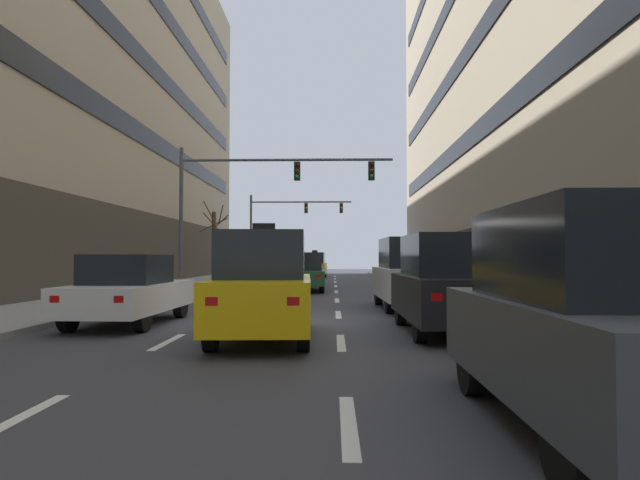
{
  "coord_description": "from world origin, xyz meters",
  "views": [
    {
      "loc": [
        1.52,
        -13.31,
        1.64
      ],
      "look_at": [
        0.9,
        12.43,
        2.47
      ],
      "focal_mm": 30.04,
      "sensor_mm": 36.0,
      "label": 1
    }
  ],
  "objects_px": {
    "taxi_driving_2": "(253,267)",
    "street_tree_1": "(214,243)",
    "traffic_signal_0": "(255,188)",
    "car_parked_2": "(410,274)",
    "taxi_driving_5": "(315,265)",
    "traffic_signal_1": "(285,219)",
    "pedestrian_0": "(442,266)",
    "taxi_driving_4": "(265,269)",
    "car_driving_3": "(304,274)",
    "car_driving_0": "(130,290)",
    "taxi_driving_6": "(264,286)",
    "car_parked_0": "(593,319)",
    "car_parked_1": "(446,284)",
    "pedestrian_1": "(609,282)",
    "car_driving_1": "(307,271)"
  },
  "relations": [
    {
      "from": "taxi_driving_2",
      "to": "street_tree_1",
      "type": "bearing_deg",
      "value": 139.39
    },
    {
      "from": "traffic_signal_0",
      "to": "car_parked_2",
      "type": "bearing_deg",
      "value": -49.95
    },
    {
      "from": "taxi_driving_5",
      "to": "traffic_signal_0",
      "type": "distance_m",
      "value": 18.43
    },
    {
      "from": "traffic_signal_1",
      "to": "pedestrian_0",
      "type": "relative_size",
      "value": 5.08
    },
    {
      "from": "taxi_driving_2",
      "to": "taxi_driving_4",
      "type": "height_order",
      "value": "taxi_driving_2"
    },
    {
      "from": "car_driving_3",
      "to": "traffic_signal_0",
      "type": "relative_size",
      "value": 0.48
    },
    {
      "from": "car_driving_0",
      "to": "taxi_driving_4",
      "type": "bearing_deg",
      "value": 89.97
    },
    {
      "from": "car_parked_2",
      "to": "street_tree_1",
      "type": "distance_m",
      "value": 21.8
    },
    {
      "from": "car_parked_2",
      "to": "street_tree_1",
      "type": "xyz_separation_m",
      "value": [
        -10.54,
        19.02,
        1.5
      ]
    },
    {
      "from": "taxi_driving_6",
      "to": "traffic_signal_1",
      "type": "relative_size",
      "value": 0.52
    },
    {
      "from": "traffic_signal_0",
      "to": "traffic_signal_1",
      "type": "relative_size",
      "value": 1.14
    },
    {
      "from": "taxi_driving_4",
      "to": "pedestrian_0",
      "type": "distance_m",
      "value": 14.16
    },
    {
      "from": "car_driving_3",
      "to": "taxi_driving_2",
      "type": "bearing_deg",
      "value": 115.13
    },
    {
      "from": "taxi_driving_4",
      "to": "taxi_driving_6",
      "type": "relative_size",
      "value": 0.97
    },
    {
      "from": "pedestrian_0",
      "to": "street_tree_1",
      "type": "bearing_deg",
      "value": 156.74
    },
    {
      "from": "taxi_driving_6",
      "to": "traffic_signal_0",
      "type": "height_order",
      "value": "traffic_signal_0"
    },
    {
      "from": "car_driving_0",
      "to": "pedestrian_0",
      "type": "height_order",
      "value": "pedestrian_0"
    },
    {
      "from": "car_driving_3",
      "to": "traffic_signal_0",
      "type": "height_order",
      "value": "traffic_signal_0"
    },
    {
      "from": "car_parked_0",
      "to": "car_parked_1",
      "type": "relative_size",
      "value": 1.0
    },
    {
      "from": "taxi_driving_4",
      "to": "pedestrian_1",
      "type": "distance_m",
      "value": 29.53
    },
    {
      "from": "taxi_driving_5",
      "to": "car_parked_2",
      "type": "relative_size",
      "value": 0.9
    },
    {
      "from": "car_parked_1",
      "to": "street_tree_1",
      "type": "height_order",
      "value": "street_tree_1"
    },
    {
      "from": "taxi_driving_2",
      "to": "taxi_driving_4",
      "type": "distance_m",
      "value": 5.4
    },
    {
      "from": "traffic_signal_0",
      "to": "pedestrian_0",
      "type": "distance_m",
      "value": 11.83
    },
    {
      "from": "car_driving_1",
      "to": "pedestrian_1",
      "type": "relative_size",
      "value": 2.75
    },
    {
      "from": "car_driving_0",
      "to": "traffic_signal_1",
      "type": "relative_size",
      "value": 0.53
    },
    {
      "from": "car_driving_1",
      "to": "street_tree_1",
      "type": "relative_size",
      "value": 0.87
    },
    {
      "from": "car_parked_2",
      "to": "taxi_driving_6",
      "type": "bearing_deg",
      "value": -120.87
    },
    {
      "from": "taxi_driving_4",
      "to": "traffic_signal_1",
      "type": "bearing_deg",
      "value": 81.79
    },
    {
      "from": "car_parked_0",
      "to": "pedestrian_0",
      "type": "relative_size",
      "value": 2.61
    },
    {
      "from": "taxi_driving_4",
      "to": "pedestrian_1",
      "type": "relative_size",
      "value": 2.58
    },
    {
      "from": "taxi_driving_2",
      "to": "car_parked_1",
      "type": "relative_size",
      "value": 0.98
    },
    {
      "from": "pedestrian_1",
      "to": "taxi_driving_4",
      "type": "bearing_deg",
      "value": 111.26
    },
    {
      "from": "taxi_driving_4",
      "to": "pedestrian_1",
      "type": "xyz_separation_m",
      "value": [
        10.71,
        -27.52,
        0.32
      ]
    },
    {
      "from": "taxi_driving_2",
      "to": "car_driving_3",
      "type": "xyz_separation_m",
      "value": [
        3.62,
        -7.72,
        -0.19
      ]
    },
    {
      "from": "taxi_driving_2",
      "to": "pedestrian_1",
      "type": "distance_m",
      "value": 24.6
    },
    {
      "from": "taxi_driving_6",
      "to": "traffic_signal_0",
      "type": "distance_m",
      "value": 14.22
    },
    {
      "from": "taxi_driving_6",
      "to": "taxi_driving_2",
      "type": "bearing_deg",
      "value": 99.02
    },
    {
      "from": "car_parked_1",
      "to": "pedestrian_0",
      "type": "distance_m",
      "value": 18.66
    },
    {
      "from": "pedestrian_0",
      "to": "car_driving_0",
      "type": "bearing_deg",
      "value": -123.03
    },
    {
      "from": "taxi_driving_2",
      "to": "traffic_signal_0",
      "type": "xyz_separation_m",
      "value": [
        1.44,
        -9.23,
        3.75
      ]
    },
    {
      "from": "car_driving_0",
      "to": "taxi_driving_6",
      "type": "xyz_separation_m",
      "value": [
        3.58,
        -2.31,
        0.23
      ]
    },
    {
      "from": "traffic_signal_1",
      "to": "pedestrian_1",
      "type": "relative_size",
      "value": 5.09
    },
    {
      "from": "car_parked_1",
      "to": "pedestrian_0",
      "type": "relative_size",
      "value": 2.62
    },
    {
      "from": "taxi_driving_2",
      "to": "taxi_driving_5",
      "type": "distance_m",
      "value": 9.39
    },
    {
      "from": "car_driving_3",
      "to": "taxi_driving_6",
      "type": "relative_size",
      "value": 1.03
    },
    {
      "from": "taxi_driving_4",
      "to": "car_parked_0",
      "type": "distance_m",
      "value": 34.51
    },
    {
      "from": "street_tree_1",
      "to": "car_parked_1",
      "type": "bearing_deg",
      "value": -66.63
    },
    {
      "from": "street_tree_1",
      "to": "car_parked_0",
      "type": "bearing_deg",
      "value": -71.2
    },
    {
      "from": "taxi_driving_6",
      "to": "street_tree_1",
      "type": "xyz_separation_m",
      "value": [
        -6.71,
        25.43,
        1.55
      ]
    }
  ]
}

